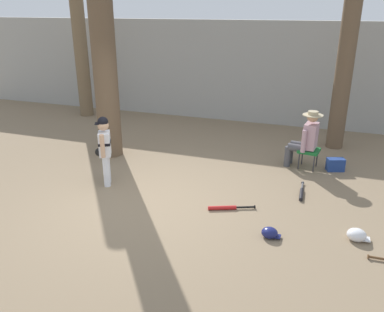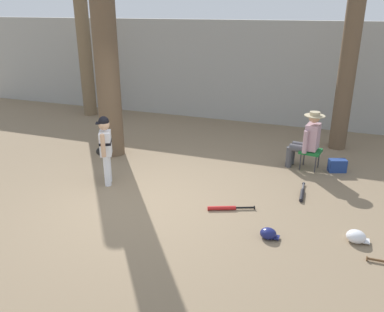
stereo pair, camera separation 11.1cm
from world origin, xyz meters
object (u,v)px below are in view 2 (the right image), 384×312
Objects in this scene: handbag_beside_stool at (337,166)px; batting_helmet_white at (356,237)px; bat_red_barrel at (225,208)px; folding_stool at (311,152)px; young_ballplayer at (105,146)px; batting_helmet_navy at (268,234)px; tree_behind_spectator at (348,67)px; tree_near_player at (104,29)px; tree_far_left at (83,34)px; seated_spectator at (307,138)px; bat_black_composite at (302,194)px.

handbag_beside_stool reaches higher than batting_helmet_white.
folding_stool is at bearing 63.80° from bat_red_barrel.
young_ballplayer is 4.66× the size of batting_helmet_navy.
folding_stool is at bearing 108.72° from batting_helmet_white.
folding_stool is (-0.50, -1.56, -1.53)m from tree_behind_spectator.
bat_red_barrel is at bearing -112.96° from tree_behind_spectator.
batting_helmet_white is at bearing 16.00° from batting_helmet_navy.
tree_near_player reaches higher than tree_far_left.
young_ballplayer reaches higher than seated_spectator.
young_ballplayer is 3.64m from bat_black_composite.
seated_spectator is at bearing -178.30° from handbag_beside_stool.
bat_red_barrel is at bearing -125.67° from handbag_beside_stool.
tree_far_left is 16.56× the size of batting_helmet_white.
tree_behind_spectator is at bearing 68.73° from seated_spectator.
folding_stool is at bearing 8.40° from tree_near_player.
tree_behind_spectator is 2.24m from folding_stool.
bat_black_composite is at bearing -27.25° from tree_far_left.
handbag_beside_stool is (0.04, -1.53, -1.76)m from tree_behind_spectator.
seated_spectator is at bearing 65.93° from bat_red_barrel.
batting_helmet_white is (4.36, -0.49, -0.67)m from young_ballplayer.
young_ballplayer reaches higher than bat_black_composite.
seated_spectator is at bearing 8.80° from tree_near_player.
tree_near_player is 21.93× the size of batting_helmet_navy.
tree_near_player reaches higher than batting_helmet_white.
young_ballplayer is 5.52m from tree_far_left.
tree_near_player is 5.11× the size of seated_spectator.
tree_far_left is 8.43m from batting_helmet_navy.
bat_black_composite is at bearing 125.23° from batting_helmet_white.
tree_behind_spectator reaches higher than bat_red_barrel.
tree_near_player is 4.70× the size of young_ballplayer.
young_ballplayer reaches higher than folding_stool.
tree_behind_spectator reaches higher than bat_black_composite.
seated_spectator reaches higher than bat_red_barrel.
bat_black_composite is at bearing 40.89° from bat_red_barrel.
batting_helmet_navy reaches higher than bat_black_composite.
tree_behind_spectator is at bearing 94.98° from batting_helmet_white.
batting_helmet_navy is (-0.82, -4.44, -1.82)m from tree_behind_spectator.
tree_behind_spectator is 5.93× the size of bat_red_barrel.
tree_near_player is at bearing 159.42° from batting_helmet_white.
young_ballplayer is at bearing -137.89° from tree_behind_spectator.
tree_behind_spectator is 2.08m from seated_spectator.
bat_red_barrel is at bearing -114.07° from seated_spectator.
handbag_beside_stool is (0.54, 0.03, -0.23)m from folding_stool.
tree_behind_spectator is at bearing 67.04° from bat_red_barrel.
tree_behind_spectator is 4.87m from batting_helmet_navy.
tree_far_left is 7.49m from bat_red_barrel.
tree_behind_spectator reaches higher than seated_spectator.
tree_behind_spectator is 9.71× the size of folding_stool.
tree_far_left reaches higher than bat_red_barrel.
batting_helmet_white reaches higher than bat_black_composite.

